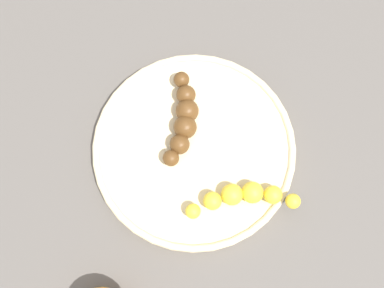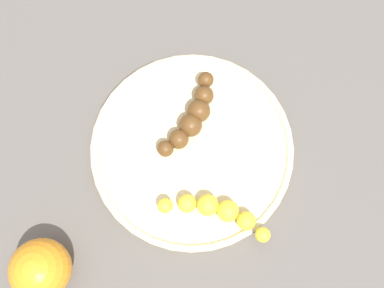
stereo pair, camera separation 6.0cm
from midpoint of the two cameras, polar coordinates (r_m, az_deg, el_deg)
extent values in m
plane|color=#56514C|center=(0.63, -2.65, -1.39)|extent=(2.40, 2.40, 0.00)
cylinder|color=beige|center=(0.62, -2.69, -1.20)|extent=(0.28, 0.28, 0.02)
torus|color=beige|center=(0.62, -2.72, -1.00)|extent=(0.28, 0.28, 0.01)
sphere|color=#593819|center=(0.60, -5.76, -2.31)|extent=(0.02, 0.02, 0.02)
sphere|color=#593819|center=(0.60, -4.64, -0.41)|extent=(0.03, 0.03, 0.03)
sphere|color=#593819|center=(0.61, -3.92, 1.61)|extent=(0.03, 0.03, 0.03)
sphere|color=#593819|center=(0.61, -3.62, 3.68)|extent=(0.03, 0.03, 0.03)
sphere|color=#593819|center=(0.62, -3.75, 5.71)|extent=(0.03, 0.03, 0.03)
sphere|color=#593819|center=(0.63, -4.29, 7.62)|extent=(0.02, 0.02, 0.02)
sphere|color=yellow|center=(0.59, 9.56, -7.65)|extent=(0.02, 0.02, 0.02)
sphere|color=yellow|center=(0.59, 7.10, -6.89)|extent=(0.02, 0.02, 0.02)
sphere|color=yellow|center=(0.59, 4.51, -6.64)|extent=(0.03, 0.03, 0.03)
sphere|color=yellow|center=(0.59, 1.92, -6.92)|extent=(0.03, 0.03, 0.03)
sphere|color=yellow|center=(0.59, -0.58, -7.71)|extent=(0.02, 0.02, 0.02)
sphere|color=yellow|center=(0.58, -2.87, -8.99)|extent=(0.02, 0.02, 0.02)
camera|label=1|loc=(0.03, -92.91, -10.70)|focal=42.37mm
camera|label=2|loc=(0.03, 87.09, 10.70)|focal=42.37mm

